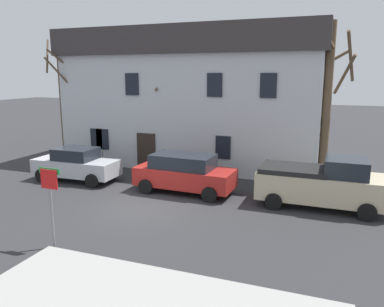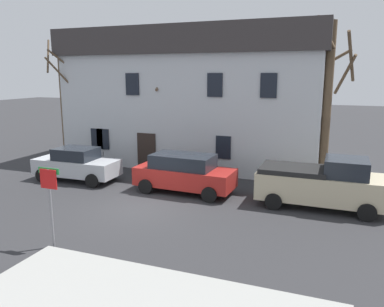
{
  "view_description": "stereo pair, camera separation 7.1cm",
  "coord_description": "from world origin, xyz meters",
  "px_view_note": "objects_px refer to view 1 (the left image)",
  "views": [
    {
      "loc": [
        7.18,
        -13.06,
        5.32
      ],
      "look_at": [
        1.29,
        2.62,
        1.84
      ],
      "focal_mm": 35.65,
      "sensor_mm": 36.0,
      "label": 1
    },
    {
      "loc": [
        7.25,
        -13.03,
        5.32
      ],
      "look_at": [
        1.29,
        2.62,
        1.84
      ],
      "focal_mm": 35.65,
      "sensor_mm": 36.0,
      "label": 2
    }
  ],
  "objects_px": {
    "tree_bare_near": "(63,101)",
    "tree_bare_far": "(328,99)",
    "building_main": "(201,96)",
    "tree_bare_mid": "(181,112)",
    "pickup_truck_beige": "(322,183)",
    "car_red_wagon": "(184,173)",
    "car_silver_sedan": "(76,164)",
    "bicycle_leaning": "(106,163)",
    "street_sign_pole": "(50,192)"
  },
  "relations": [
    {
      "from": "street_sign_pole",
      "to": "bicycle_leaning",
      "type": "xyz_separation_m",
      "value": [
        -4.1,
        9.21,
        -1.44
      ]
    },
    {
      "from": "tree_bare_near",
      "to": "tree_bare_far",
      "type": "xyz_separation_m",
      "value": [
        15.39,
        0.34,
        0.48
      ]
    },
    {
      "from": "car_silver_sedan",
      "to": "bicycle_leaning",
      "type": "height_order",
      "value": "car_silver_sedan"
    },
    {
      "from": "building_main",
      "to": "tree_bare_near",
      "type": "height_order",
      "value": "building_main"
    },
    {
      "from": "car_silver_sedan",
      "to": "pickup_truck_beige",
      "type": "height_order",
      "value": "pickup_truck_beige"
    },
    {
      "from": "car_silver_sedan",
      "to": "pickup_truck_beige",
      "type": "xyz_separation_m",
      "value": [
        11.85,
        0.19,
        0.17
      ]
    },
    {
      "from": "pickup_truck_beige",
      "to": "building_main",
      "type": "bearing_deg",
      "value": 136.76
    },
    {
      "from": "building_main",
      "to": "street_sign_pole",
      "type": "xyz_separation_m",
      "value": [
        0.14,
        -14.21,
        -2.2
      ]
    },
    {
      "from": "street_sign_pole",
      "to": "bicycle_leaning",
      "type": "height_order",
      "value": "street_sign_pole"
    },
    {
      "from": "building_main",
      "to": "bicycle_leaning",
      "type": "bearing_deg",
      "value": -128.38
    },
    {
      "from": "tree_bare_far",
      "to": "street_sign_pole",
      "type": "xyz_separation_m",
      "value": [
        -7.58,
        -10.81,
        -2.38
      ]
    },
    {
      "from": "tree_bare_mid",
      "to": "car_silver_sedan",
      "type": "relative_size",
      "value": 1.45
    },
    {
      "from": "car_silver_sedan",
      "to": "street_sign_pole",
      "type": "height_order",
      "value": "street_sign_pole"
    },
    {
      "from": "tree_bare_far",
      "to": "car_silver_sedan",
      "type": "xyz_separation_m",
      "value": [
        -11.77,
        -4.12,
        -3.34
      ]
    },
    {
      "from": "street_sign_pole",
      "to": "car_silver_sedan",
      "type": "bearing_deg",
      "value": 122.04
    },
    {
      "from": "street_sign_pole",
      "to": "pickup_truck_beige",
      "type": "bearing_deg",
      "value": 41.92
    },
    {
      "from": "building_main",
      "to": "street_sign_pole",
      "type": "distance_m",
      "value": 14.38
    },
    {
      "from": "tree_bare_far",
      "to": "pickup_truck_beige",
      "type": "relative_size",
      "value": 1.59
    },
    {
      "from": "car_red_wagon",
      "to": "pickup_truck_beige",
      "type": "relative_size",
      "value": 0.91
    },
    {
      "from": "building_main",
      "to": "car_silver_sedan",
      "type": "relative_size",
      "value": 3.53
    },
    {
      "from": "building_main",
      "to": "pickup_truck_beige",
      "type": "relative_size",
      "value": 3.05
    },
    {
      "from": "building_main",
      "to": "pickup_truck_beige",
      "type": "bearing_deg",
      "value": -43.24
    },
    {
      "from": "tree_bare_far",
      "to": "street_sign_pole",
      "type": "bearing_deg",
      "value": -125.05
    },
    {
      "from": "street_sign_pole",
      "to": "tree_bare_far",
      "type": "bearing_deg",
      "value": 54.95
    },
    {
      "from": "car_silver_sedan",
      "to": "tree_bare_mid",
      "type": "bearing_deg",
      "value": 48.5
    },
    {
      "from": "tree_bare_mid",
      "to": "tree_bare_far",
      "type": "distance_m",
      "value": 7.91
    },
    {
      "from": "building_main",
      "to": "car_red_wagon",
      "type": "distance_m",
      "value": 8.26
    },
    {
      "from": "tree_bare_mid",
      "to": "bicycle_leaning",
      "type": "bearing_deg",
      "value": -153.55
    },
    {
      "from": "tree_bare_near",
      "to": "tree_bare_far",
      "type": "distance_m",
      "value": 15.4
    },
    {
      "from": "tree_bare_mid",
      "to": "pickup_truck_beige",
      "type": "distance_m",
      "value": 9.26
    },
    {
      "from": "tree_bare_near",
      "to": "building_main",
      "type": "bearing_deg",
      "value": 26.03
    },
    {
      "from": "tree_bare_near",
      "to": "car_red_wagon",
      "type": "relative_size",
      "value": 1.61
    },
    {
      "from": "car_red_wagon",
      "to": "street_sign_pole",
      "type": "height_order",
      "value": "street_sign_pole"
    },
    {
      "from": "tree_bare_near",
      "to": "pickup_truck_beige",
      "type": "xyz_separation_m",
      "value": [
        15.47,
        -3.59,
        -2.69
      ]
    },
    {
      "from": "tree_bare_near",
      "to": "car_silver_sedan",
      "type": "relative_size",
      "value": 1.7
    },
    {
      "from": "tree_bare_far",
      "to": "street_sign_pole",
      "type": "height_order",
      "value": "tree_bare_far"
    },
    {
      "from": "tree_bare_far",
      "to": "pickup_truck_beige",
      "type": "distance_m",
      "value": 5.05
    },
    {
      "from": "building_main",
      "to": "tree_bare_mid",
      "type": "relative_size",
      "value": 2.44
    },
    {
      "from": "tree_bare_mid",
      "to": "car_red_wagon",
      "type": "height_order",
      "value": "tree_bare_mid"
    },
    {
      "from": "tree_bare_far",
      "to": "pickup_truck_beige",
      "type": "xyz_separation_m",
      "value": [
        0.08,
        -3.93,
        -3.17
      ]
    },
    {
      "from": "tree_bare_far",
      "to": "car_silver_sedan",
      "type": "bearing_deg",
      "value": -160.7
    },
    {
      "from": "building_main",
      "to": "tree_bare_far",
      "type": "relative_size",
      "value": 1.92
    },
    {
      "from": "tree_bare_near",
      "to": "tree_bare_mid",
      "type": "distance_m",
      "value": 7.59
    },
    {
      "from": "street_sign_pole",
      "to": "tree_bare_near",
      "type": "bearing_deg",
      "value": 126.7
    },
    {
      "from": "tree_bare_mid",
      "to": "car_red_wagon",
      "type": "xyz_separation_m",
      "value": [
        1.95,
        -4.35,
        -2.31
      ]
    },
    {
      "from": "tree_bare_near",
      "to": "car_silver_sedan",
      "type": "xyz_separation_m",
      "value": [
        3.62,
        -3.78,
        -2.86
      ]
    },
    {
      "from": "tree_bare_mid",
      "to": "car_silver_sedan",
      "type": "height_order",
      "value": "tree_bare_mid"
    },
    {
      "from": "tree_bare_far",
      "to": "car_silver_sedan",
      "type": "relative_size",
      "value": 1.84
    },
    {
      "from": "car_red_wagon",
      "to": "pickup_truck_beige",
      "type": "bearing_deg",
      "value": 1.03
    },
    {
      "from": "pickup_truck_beige",
      "to": "bicycle_leaning",
      "type": "relative_size",
      "value": 2.89
    }
  ]
}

